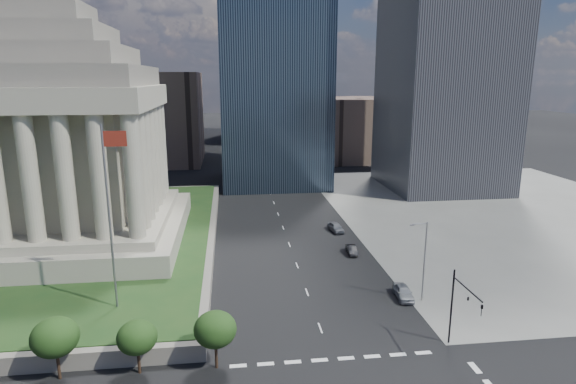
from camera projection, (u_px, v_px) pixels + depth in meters
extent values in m
plane|color=black|center=(265.00, 178.00, 129.35)|extent=(500.00, 500.00, 0.00)
cube|color=slate|center=(509.00, 213.00, 96.17)|extent=(68.00, 90.00, 0.03)
cube|color=#625E54|center=(3.00, 244.00, 75.54)|extent=(66.00, 70.00, 1.80)
cube|color=#1B3917|center=(2.00, 239.00, 75.32)|extent=(64.00, 68.00, 0.10)
cylinder|color=slate|center=(109.00, 219.00, 50.61)|extent=(0.24, 0.24, 20.00)
cube|color=maroon|center=(115.00, 139.00, 48.78)|extent=(2.40, 0.05, 1.60)
cube|color=black|center=(273.00, 63.00, 117.81)|extent=(26.00, 26.00, 60.00)
cube|color=brown|center=(354.00, 128.00, 159.78)|extent=(20.00, 30.00, 20.00)
cube|color=brown|center=(162.00, 118.00, 151.52)|extent=(24.00, 30.00, 28.00)
cylinder|color=black|center=(451.00, 307.00, 48.32)|extent=(0.18, 0.18, 8.00)
cylinder|color=black|center=(467.00, 289.00, 44.92)|extent=(0.14, 5.50, 0.14)
cube|color=black|center=(482.00, 311.00, 42.45)|extent=(0.30, 0.30, 1.10)
cylinder|color=slate|center=(424.00, 262.00, 57.37)|extent=(0.16, 0.16, 10.00)
cylinder|color=slate|center=(420.00, 224.00, 56.16)|extent=(1.80, 0.12, 0.12)
cube|color=slate|center=(412.00, 225.00, 56.07)|extent=(0.50, 0.22, 0.14)
imported|color=#999DA2|center=(403.00, 292.00, 59.03)|extent=(2.20, 4.74, 1.57)
imported|color=black|center=(352.00, 250.00, 73.87)|extent=(1.59, 3.93, 1.27)
imported|color=slate|center=(336.00, 227.00, 84.69)|extent=(4.85, 2.55, 1.57)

